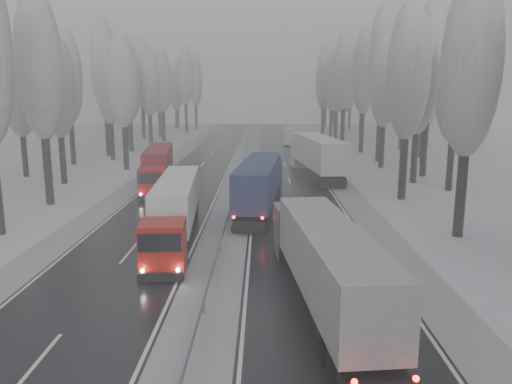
{
  "coord_description": "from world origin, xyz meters",
  "views": [
    {
      "loc": [
        2.46,
        -15.48,
        9.11
      ],
      "look_at": [
        1.98,
        18.97,
        2.2
      ],
      "focal_mm": 35.0,
      "sensor_mm": 36.0,
      "label": 1
    }
  ],
  "objects_px": {
    "truck_blue_box": "(261,181)",
    "truck_red_white": "(176,205)",
    "truck_red_red": "(158,164)",
    "box_truck_distant": "(291,136)",
    "truck_cream_box": "(316,153)",
    "truck_grey_tarp": "(324,257)"
  },
  "relations": [
    {
      "from": "box_truck_distant",
      "to": "truck_red_white",
      "type": "height_order",
      "value": "truck_red_white"
    },
    {
      "from": "truck_red_red",
      "to": "truck_grey_tarp",
      "type": "bearing_deg",
      "value": -72.76
    },
    {
      "from": "truck_red_white",
      "to": "truck_red_red",
      "type": "relative_size",
      "value": 0.99
    },
    {
      "from": "truck_grey_tarp",
      "to": "truck_blue_box",
      "type": "height_order",
      "value": "truck_blue_box"
    },
    {
      "from": "truck_blue_box",
      "to": "box_truck_distant",
      "type": "distance_m",
      "value": 50.72
    },
    {
      "from": "box_truck_distant",
      "to": "truck_red_red",
      "type": "bearing_deg",
      "value": -107.08
    },
    {
      "from": "truck_blue_box",
      "to": "box_truck_distant",
      "type": "xyz_separation_m",
      "value": [
        5.11,
        50.46,
        -0.82
      ]
    },
    {
      "from": "truck_grey_tarp",
      "to": "truck_cream_box",
      "type": "distance_m",
      "value": 33.84
    },
    {
      "from": "truck_cream_box",
      "to": "box_truck_distant",
      "type": "xyz_separation_m",
      "value": [
        -0.81,
        34.82,
        -1.1
      ]
    },
    {
      "from": "box_truck_distant",
      "to": "truck_red_white",
      "type": "xyz_separation_m",
      "value": [
        -10.44,
        -58.22,
        0.62
      ]
    },
    {
      "from": "truck_cream_box",
      "to": "box_truck_distant",
      "type": "bearing_deg",
      "value": 84.1
    },
    {
      "from": "truck_grey_tarp",
      "to": "truck_red_red",
      "type": "bearing_deg",
      "value": 108.45
    },
    {
      "from": "truck_blue_box",
      "to": "truck_cream_box",
      "type": "height_order",
      "value": "truck_cream_box"
    },
    {
      "from": "truck_grey_tarp",
      "to": "truck_blue_box",
      "type": "distance_m",
      "value": 18.27
    },
    {
      "from": "truck_grey_tarp",
      "to": "truck_red_red",
      "type": "distance_m",
      "value": 31.16
    },
    {
      "from": "truck_cream_box",
      "to": "truck_red_white",
      "type": "relative_size",
      "value": 1.23
    },
    {
      "from": "box_truck_distant",
      "to": "truck_red_red",
      "type": "distance_m",
      "value": 43.01
    },
    {
      "from": "truck_red_white",
      "to": "truck_cream_box",
      "type": "bearing_deg",
      "value": 60.01
    },
    {
      "from": "truck_blue_box",
      "to": "truck_red_white",
      "type": "height_order",
      "value": "truck_blue_box"
    },
    {
      "from": "truck_blue_box",
      "to": "truck_red_white",
      "type": "xyz_separation_m",
      "value": [
        -5.33,
        -7.77,
        -0.19
      ]
    },
    {
      "from": "truck_blue_box",
      "to": "box_truck_distant",
      "type": "relative_size",
      "value": 1.95
    },
    {
      "from": "truck_blue_box",
      "to": "box_truck_distant",
      "type": "bearing_deg",
      "value": 89.89
    }
  ]
}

